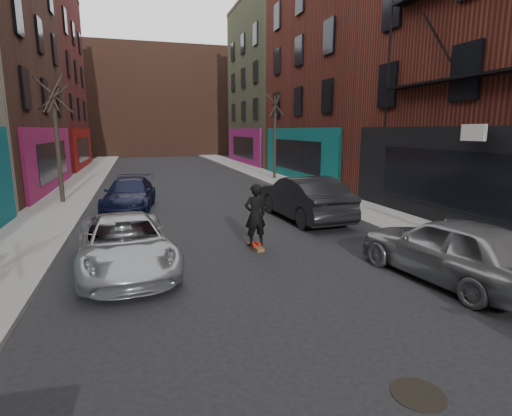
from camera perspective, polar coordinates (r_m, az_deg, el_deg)
sidewalk_left at (r=32.25m, az=-22.64°, el=4.35°), size 2.50×84.00×0.13m
sidewalk_right at (r=33.32m, az=-0.68°, el=5.39°), size 2.50×84.00×0.13m
buildings_right at (r=24.64m, az=27.22°, el=20.75°), size 12.00×56.00×16.00m
building_far at (r=58.07m, az=-14.18°, el=14.35°), size 40.00×10.00×14.00m
tree_left_far at (r=20.18m, az=-26.65°, el=9.95°), size 2.00×2.00×6.50m
tree_right_far at (r=27.41m, az=2.70°, el=11.40°), size 2.00×2.00×6.80m
parked_left_far at (r=10.28m, az=-18.19°, el=-4.84°), size 2.64×4.92×1.31m
parked_left_end at (r=17.87m, az=-17.61°, el=1.88°), size 2.47×4.87×1.36m
parked_right_far at (r=10.00m, az=26.15°, el=-5.27°), size 2.39×4.66×1.52m
parked_right_end at (r=15.32m, az=6.80°, el=1.45°), size 2.08×5.15×1.66m
skateboard at (r=11.60m, az=-0.12°, el=-5.58°), size 0.33×0.82×0.10m
skateboarder at (r=11.36m, az=-0.12°, el=-1.01°), size 0.71×0.52×1.79m
manhole at (r=6.09m, az=22.16°, el=-23.43°), size 0.82×0.82×0.01m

